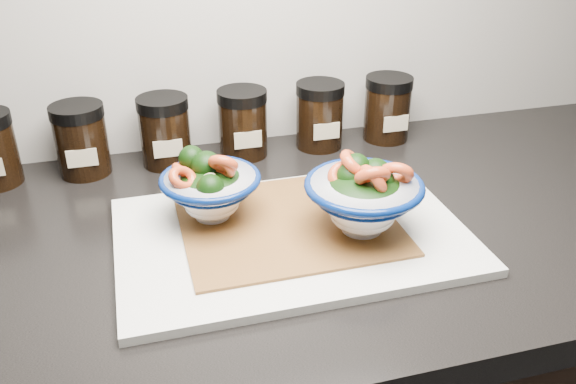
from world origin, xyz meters
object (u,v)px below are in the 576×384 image
object	(u,v)px
cutting_board	(292,235)
spice_jar_f	(387,108)
bowl_left	(210,188)
bowl_right	(364,196)
spice_jar_d	(243,123)
spice_jar_b	(81,140)
spice_jar_c	(165,131)
spice_jar_e	(320,115)

from	to	relation	value
cutting_board	spice_jar_f	distance (m)	0.38
bowl_left	spice_jar_f	world-z (taller)	bowl_left
bowl_right	spice_jar_d	size ratio (longest dim) A/B	1.35
spice_jar_f	spice_jar_b	bearing A→B (deg)	180.00
spice_jar_b	spice_jar_f	distance (m)	0.51
bowl_left	spice_jar_b	bearing A→B (deg)	127.77
bowl_right	spice_jar_c	size ratio (longest dim) A/B	1.35
cutting_board	bowl_right	bearing A→B (deg)	-14.82
cutting_board	spice_jar_d	distance (m)	0.28
bowl_right	spice_jar_d	xyz separation A→B (m)	(-0.09, 0.30, -0.01)
bowl_right	bowl_left	bearing A→B (deg)	155.38
spice_jar_b	spice_jar_e	xyz separation A→B (m)	(0.39, 0.00, 0.00)
bowl_left	bowl_right	bearing A→B (deg)	-24.62
spice_jar_e	spice_jar_f	size ratio (longest dim) A/B	1.00
bowl_right	spice_jar_c	bearing A→B (deg)	126.47
spice_jar_d	spice_jar_f	world-z (taller)	same
spice_jar_d	spice_jar_e	world-z (taller)	same
bowl_left	spice_jar_c	size ratio (longest dim) A/B	1.19
spice_jar_e	spice_jar_f	world-z (taller)	same
spice_jar_c	bowl_left	bearing A→B (deg)	-79.90
bowl_right	spice_jar_f	bearing A→B (deg)	61.25
bowl_left	spice_jar_b	distance (m)	0.27
spice_jar_b	bowl_left	bearing A→B (deg)	-52.23
bowl_left	bowl_right	size ratio (longest dim) A/B	0.88
cutting_board	bowl_right	distance (m)	0.11
cutting_board	bowl_left	xyz separation A→B (m)	(-0.09, 0.06, 0.05)
spice_jar_e	spice_jar_f	bearing A→B (deg)	0.00
spice_jar_d	spice_jar_f	bearing A→B (deg)	0.00
bowl_left	spice_jar_e	size ratio (longest dim) A/B	1.19
spice_jar_c	spice_jar_b	bearing A→B (deg)	180.00
bowl_left	spice_jar_d	size ratio (longest dim) A/B	1.19
bowl_right	spice_jar_c	xyz separation A→B (m)	(-0.22, 0.30, -0.01)
cutting_board	spice_jar_c	xyz separation A→B (m)	(-0.13, 0.28, 0.05)
spice_jar_c	spice_jar_f	xyz separation A→B (m)	(0.39, 0.00, 0.00)
spice_jar_b	spice_jar_d	distance (m)	0.26
spice_jar_e	bowl_right	bearing A→B (deg)	-97.50
cutting_board	bowl_left	world-z (taller)	bowl_left
spice_jar_e	spice_jar_c	bearing A→B (deg)	180.00
spice_jar_f	bowl_right	bearing A→B (deg)	-118.75
bowl_left	spice_jar_f	distance (m)	0.41
spice_jar_b	spice_jar_f	size ratio (longest dim) A/B	1.00
cutting_board	bowl_right	size ratio (longest dim) A/B	2.96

